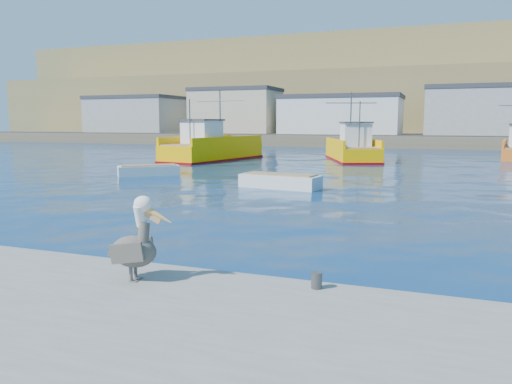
% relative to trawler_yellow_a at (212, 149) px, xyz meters
% --- Properties ---
extents(ground, '(260.00, 260.00, 0.00)m').
position_rel_trawler_yellow_a_xyz_m(ground, '(15.10, -30.18, -1.07)').
color(ground, '#06264E').
rests_on(ground, ground).
extents(dock_bollards, '(36.20, 0.20, 0.30)m').
position_rel_trawler_yellow_a_xyz_m(dock_bollards, '(15.70, -33.58, -0.42)').
color(dock_bollards, '#4C4C4C').
rests_on(dock_bollards, dock).
extents(far_shore, '(200.00, 81.00, 24.00)m').
position_rel_trawler_yellow_a_xyz_m(far_shore, '(15.10, 79.02, 7.91)').
color(far_shore, brown).
rests_on(far_shore, ground).
extents(trawler_yellow_a, '(5.96, 12.32, 6.58)m').
position_rel_trawler_yellow_a_xyz_m(trawler_yellow_a, '(0.00, 0.00, 0.00)').
color(trawler_yellow_a, '#FFB100').
rests_on(trawler_yellow_a, ground).
extents(trawler_yellow_b, '(6.79, 10.60, 6.35)m').
position_rel_trawler_yellow_a_xyz_m(trawler_yellow_b, '(12.46, 3.88, -0.09)').
color(trawler_yellow_b, '#FFB100').
rests_on(trawler_yellow_b, ground).
extents(skiff_left, '(3.94, 3.58, 0.86)m').
position_rel_trawler_yellow_a_xyz_m(skiff_left, '(1.95, -13.80, -0.79)').
color(skiff_left, silver).
rests_on(skiff_left, ground).
extents(skiff_mid, '(4.51, 2.15, 0.94)m').
position_rel_trawler_yellow_a_xyz_m(skiff_mid, '(12.06, -16.81, -0.77)').
color(skiff_mid, silver).
rests_on(skiff_mid, ground).
extents(pelican, '(1.34, 0.67, 1.65)m').
position_rel_trawler_yellow_a_xyz_m(pelican, '(14.74, -34.31, 0.14)').
color(pelican, '#595451').
rests_on(pelican, dock).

